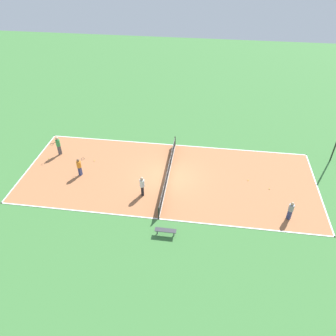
# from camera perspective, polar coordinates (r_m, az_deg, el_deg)

# --- Properties ---
(ground_plane) EXTENTS (80.00, 80.00, 0.00)m
(ground_plane) POSITION_cam_1_polar(r_m,az_deg,el_deg) (26.51, 0.00, -1.55)
(ground_plane) COLOR #3D7538
(court_surface) EXTENTS (9.61, 23.50, 0.02)m
(court_surface) POSITION_cam_1_polar(r_m,az_deg,el_deg) (26.50, 0.00, -1.54)
(court_surface) COLOR #AD6B42
(court_surface) RESTS_ON ground_plane
(tennis_net) EXTENTS (9.41, 0.10, 0.97)m
(tennis_net) POSITION_cam_1_polar(r_m,az_deg,el_deg) (26.19, 0.00, -0.68)
(tennis_net) COLOR black
(tennis_net) RESTS_ON court_surface
(bench) EXTENTS (0.36, 1.41, 0.45)m
(bench) POSITION_cam_1_polar(r_m,az_deg,el_deg) (21.76, -0.43, -10.86)
(bench) COLOR #333338
(bench) RESTS_ON ground_plane
(player_far_white) EXTENTS (0.41, 0.41, 1.67)m
(player_far_white) POSITION_cam_1_polar(r_m,az_deg,el_deg) (24.27, -4.53, -2.96)
(player_far_white) COLOR black
(player_far_white) RESTS_ON court_surface
(player_far_green) EXTENTS (0.97, 0.76, 1.77)m
(player_far_green) POSITION_cam_1_polar(r_m,az_deg,el_deg) (30.07, -18.59, 3.90)
(player_far_green) COLOR #4C4C51
(player_far_green) RESTS_ON court_surface
(player_baseline_gray) EXTENTS (0.51, 0.51, 1.50)m
(player_baseline_gray) POSITION_cam_1_polar(r_m,az_deg,el_deg) (23.94, 20.60, -6.79)
(player_baseline_gray) COLOR navy
(player_baseline_gray) RESTS_ON court_surface
(player_center_orange) EXTENTS (0.98, 0.54, 1.57)m
(player_center_orange) POSITION_cam_1_polar(r_m,az_deg,el_deg) (27.11, -15.21, 0.36)
(player_center_orange) COLOR navy
(player_center_orange) RESTS_ON court_surface
(tennis_ball_midcourt) EXTENTS (0.07, 0.07, 0.07)m
(tennis_ball_midcourt) POSITION_cam_1_polar(r_m,az_deg,el_deg) (30.31, -20.08, 1.56)
(tennis_ball_midcourt) COLOR #CCE033
(tennis_ball_midcourt) RESTS_ON court_surface
(tennis_ball_right_alley) EXTENTS (0.07, 0.07, 0.07)m
(tennis_ball_right_alley) POSITION_cam_1_polar(r_m,az_deg,el_deg) (28.90, -12.73, 1.23)
(tennis_ball_right_alley) COLOR #CCE033
(tennis_ball_right_alley) RESTS_ON court_surface
(tennis_ball_far_baseline) EXTENTS (0.07, 0.07, 0.07)m
(tennis_ball_far_baseline) POSITION_cam_1_polar(r_m,az_deg,el_deg) (26.85, 13.77, -2.09)
(tennis_ball_far_baseline) COLOR #CCE033
(tennis_ball_far_baseline) RESTS_ON court_surface
(tennis_ball_left_sideline) EXTENTS (0.07, 0.07, 0.07)m
(tennis_ball_left_sideline) POSITION_cam_1_polar(r_m,az_deg,el_deg) (26.46, 17.24, -3.48)
(tennis_ball_left_sideline) COLOR #CCE033
(tennis_ball_left_sideline) RESTS_ON court_surface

